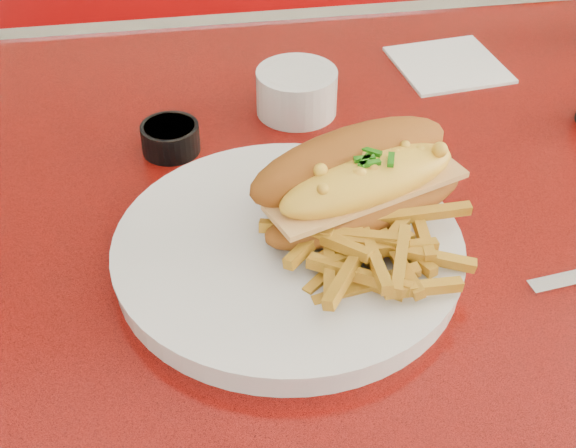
{
  "coord_description": "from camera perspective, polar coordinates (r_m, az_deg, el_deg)",
  "views": [
    {
      "loc": [
        -0.25,
        -0.54,
        1.21
      ],
      "look_at": [
        -0.17,
        -0.06,
        0.81
      ],
      "focal_mm": 50.0,
      "sensor_mm": 36.0,
      "label": 1
    }
  ],
  "objects": [
    {
      "name": "diner_table",
      "position": [
        0.85,
        10.92,
        -6.85
      ],
      "size": [
        1.23,
        0.83,
        0.77
      ],
      "color": "red",
      "rests_on": "ground"
    },
    {
      "name": "booth_bench_far",
      "position": [
        1.66,
        1.1,
        5.45
      ],
      "size": [
        1.2,
        0.51,
        0.9
      ],
      "color": "#9F0A0B",
      "rests_on": "ground"
    },
    {
      "name": "dinner_plate",
      "position": [
        0.65,
        0.0,
        -1.95
      ],
      "size": [
        0.3,
        0.3,
        0.02
      ],
      "rotation": [
        0.0,
        0.0,
        -0.06
      ],
      "color": "silver",
      "rests_on": "diner_table"
    },
    {
      "name": "mac_hoagie",
      "position": [
        0.65,
        5.23,
        3.0
      ],
      "size": [
        0.21,
        0.15,
        0.08
      ],
      "rotation": [
        0.0,
        0.0,
        0.36
      ],
      "color": "#975218",
      "rests_on": "dinner_plate"
    },
    {
      "name": "fries_pile",
      "position": [
        0.62,
        6.04,
        -1.79
      ],
      "size": [
        0.14,
        0.13,
        0.03
      ],
      "primitive_type": null,
      "rotation": [
        0.0,
        0.0,
        -0.2
      ],
      "color": "gold",
      "rests_on": "dinner_plate"
    },
    {
      "name": "fork",
      "position": [
        0.66,
        5.46,
        -0.55
      ],
      "size": [
        0.05,
        0.15,
        0.0
      ],
      "rotation": [
        0.0,
        0.0,
        1.85
      ],
      "color": "silver",
      "rests_on": "dinner_plate"
    },
    {
      "name": "gravy_ramekin",
      "position": [
        0.84,
        0.62,
        9.48
      ],
      "size": [
        0.11,
        0.11,
        0.05
      ],
      "rotation": [
        0.0,
        0.0,
        0.43
      ],
      "color": "silver",
      "rests_on": "diner_table"
    },
    {
      "name": "sauce_cup_left",
      "position": [
        0.79,
        -8.37,
        6.15
      ],
      "size": [
        0.07,
        0.07,
        0.03
      ],
      "rotation": [
        0.0,
        0.0,
        0.3
      ],
      "color": "black",
      "rests_on": "diner_table"
    },
    {
      "name": "paper_napkin",
      "position": [
        0.95,
        11.33,
        11.05
      ],
      "size": [
        0.13,
        0.13,
        0.0
      ],
      "primitive_type": "cube",
      "rotation": [
        0.0,
        0.0,
        0.12
      ],
      "color": "white",
      "rests_on": "diner_table"
    }
  ]
}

